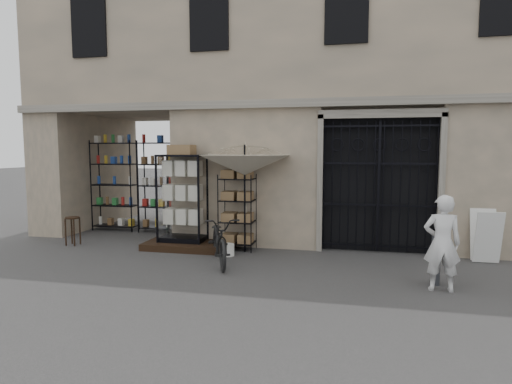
% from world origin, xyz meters
% --- Properties ---
extents(ground, '(80.00, 80.00, 0.00)m').
position_xyz_m(ground, '(0.00, 0.00, 0.00)').
color(ground, black).
rests_on(ground, ground).
extents(main_building, '(14.00, 4.00, 9.00)m').
position_xyz_m(main_building, '(0.00, 4.00, 4.50)').
color(main_building, tan).
rests_on(main_building, ground).
extents(shop_recess, '(3.00, 1.70, 3.00)m').
position_xyz_m(shop_recess, '(-4.50, 2.80, 1.50)').
color(shop_recess, black).
rests_on(shop_recess, ground).
extents(shop_shelving, '(2.70, 0.50, 2.50)m').
position_xyz_m(shop_shelving, '(-4.55, 3.30, 1.25)').
color(shop_shelving, black).
rests_on(shop_shelving, ground).
extents(iron_gate, '(2.50, 0.21, 3.00)m').
position_xyz_m(iron_gate, '(1.75, 2.28, 1.50)').
color(iron_gate, black).
rests_on(iron_gate, ground).
extents(step_platform, '(2.00, 0.90, 0.15)m').
position_xyz_m(step_platform, '(-2.40, 1.55, 0.07)').
color(step_platform, black).
rests_on(step_platform, ground).
extents(display_cabinet, '(1.14, 0.90, 2.15)m').
position_xyz_m(display_cabinet, '(-2.59, 1.69, 1.04)').
color(display_cabinet, black).
rests_on(display_cabinet, step_platform).
extents(wire_rack, '(0.88, 0.75, 1.70)m').
position_xyz_m(wire_rack, '(-1.30, 1.74, 0.83)').
color(wire_rack, black).
rests_on(wire_rack, ground).
extents(market_umbrella, '(1.96, 1.99, 2.82)m').
position_xyz_m(market_umbrella, '(-1.09, 1.56, 2.03)').
color(market_umbrella, black).
rests_on(market_umbrella, ground).
extents(white_bucket, '(0.34, 0.34, 0.25)m').
position_xyz_m(white_bucket, '(-1.35, 1.16, 0.13)').
color(white_bucket, white).
rests_on(white_bucket, ground).
extents(bicycle, '(0.97, 1.13, 1.82)m').
position_xyz_m(bicycle, '(-1.35, 0.54, 0.00)').
color(bicycle, black).
rests_on(bicycle, ground).
extents(wooden_stool, '(0.40, 0.40, 0.67)m').
position_xyz_m(wooden_stool, '(-5.22, 1.36, 0.35)').
color(wooden_stool, black).
rests_on(wooden_stool, ground).
extents(steel_bollard, '(0.20, 0.20, 0.85)m').
position_xyz_m(steel_bollard, '(2.56, 0.02, 0.42)').
color(steel_bollard, '#474A51').
rests_on(steel_bollard, ground).
extents(shopkeeper, '(0.58, 1.55, 0.37)m').
position_xyz_m(shopkeeper, '(2.59, -0.28, 0.00)').
color(shopkeeper, silver).
rests_on(shopkeeper, ground).
extents(easel_sign, '(0.50, 0.58, 1.04)m').
position_xyz_m(easel_sign, '(3.81, 1.74, 0.54)').
color(easel_sign, silver).
rests_on(easel_sign, ground).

